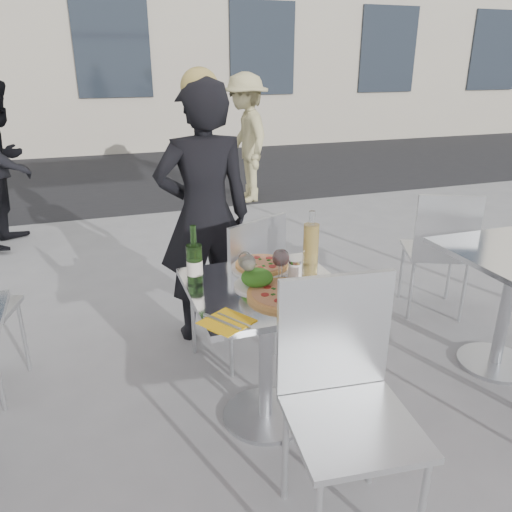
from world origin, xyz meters
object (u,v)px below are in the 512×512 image
object	(u,v)px
salad_plate	(257,279)
pizza_far	(262,266)
side_table_right	(510,285)
wineglass_white_b	(245,261)
wineglass_red_a	(282,259)
wineglass_white_a	(248,264)
chair_far	(244,278)
side_chair_rfar	(440,244)
pizza_near	(285,294)
pedestrian_b	(246,139)
napkin_left	(227,322)
woman_diner	(205,216)
chair_near	(344,387)
wine_bottle	(195,263)
wineglass_red_b	(279,259)
main_table	(266,326)
napkin_right	(338,296)
sugar_shaker	(295,270)
pedestrian_a	(3,164)
carafe	(311,243)

from	to	relation	value
salad_plate	pizza_far	bearing A→B (deg)	64.66
side_table_right	wineglass_white_b	xyz separation A→B (m)	(-1.58, 0.08, 0.32)
wineglass_white_b	wineglass_red_a	world-z (taller)	same
salad_plate	wineglass_white_a	xyz separation A→B (m)	(-0.03, 0.02, 0.07)
wineglass_white_a	wineglass_white_b	bearing A→B (deg)	95.12
chair_far	wineglass_red_a	world-z (taller)	chair_far
side_chair_rfar	pizza_near	bearing A→B (deg)	51.98
pedestrian_b	wineglass_white_a	xyz separation A→B (m)	(-1.34, -4.20, 0.04)
side_chair_rfar	napkin_left	distance (m)	2.05
salad_plate	woman_diner	bearing A→B (deg)	91.73
pizza_far	pedestrian_b	bearing A→B (deg)	73.27
wineglass_white_a	chair_near	bearing A→B (deg)	-76.56
wine_bottle	wineglass_red_b	world-z (taller)	wine_bottle
main_table	wineglass_white_b	size ratio (longest dim) A/B	4.76
woman_diner	wineglass_white_a	xyz separation A→B (m)	(-0.01, -0.91, 0.03)
side_chair_rfar	napkin_right	distance (m)	1.55
wineglass_red_a	side_chair_rfar	bearing A→B (deg)	23.35
side_chair_rfar	salad_plate	world-z (taller)	side_chair_rfar
chair_far	wineglass_white_a	distance (m)	0.62
napkin_left	main_table	bearing A→B (deg)	13.60
side_table_right	sugar_shaker	size ratio (longest dim) A/B	7.01
wine_bottle	wineglass_white_a	xyz separation A→B (m)	(0.24, -0.09, -0.00)
napkin_left	napkin_right	world-z (taller)	same
side_chair_rfar	wineglass_red_b	xyz separation A→B (m)	(-1.45, -0.62, 0.31)
chair_far	pizza_near	bearing A→B (deg)	63.32
pedestrian_a	sugar_shaker	bearing A→B (deg)	-138.23
wine_bottle	wineglass_white_b	world-z (taller)	wine_bottle
side_chair_rfar	pizza_near	size ratio (longest dim) A/B	2.70
side_chair_rfar	wineglass_white_b	size ratio (longest dim) A/B	5.90
woman_diner	pizza_near	bearing A→B (deg)	98.81
sugar_shaker	wineglass_red_a	xyz separation A→B (m)	(-0.05, 0.03, 0.06)
wine_bottle	side_chair_rfar	bearing A→B (deg)	16.43
wine_bottle	napkin_left	xyz separation A→B (m)	(0.04, -0.40, -0.11)
side_table_right	wineglass_red_a	bearing A→B (deg)	177.83
sugar_shaker	wineglass_white_b	size ratio (longest dim) A/B	0.68
carafe	wineglass_white_b	distance (m)	0.40
wine_bottle	wineglass_white_b	xyz separation A→B (m)	(0.23, -0.05, -0.00)
salad_plate	wineglass_white_a	distance (m)	0.08
side_table_right	wineglass_red_a	distance (m)	1.44
pedestrian_a	wineglass_red_a	bearing A→B (deg)	-138.79
wine_bottle	wineglass_red_b	size ratio (longest dim) A/B	1.87
side_chair_rfar	pizza_far	world-z (taller)	side_chair_rfar
chair_near	side_chair_rfar	distance (m)	1.95
main_table	pizza_near	size ratio (longest dim) A/B	2.18
wineglass_red_b	wine_bottle	bearing A→B (deg)	169.25
pedestrian_a	wineglass_red_b	bearing A→B (deg)	-138.99
salad_plate	napkin_right	world-z (taller)	salad_plate
salad_plate	wineglass_white_a	bearing A→B (deg)	148.68
side_chair_rfar	pedestrian_a	xyz separation A→B (m)	(-3.04, 2.73, 0.26)
pizza_far	wineglass_red_b	world-z (taller)	wineglass_red_b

